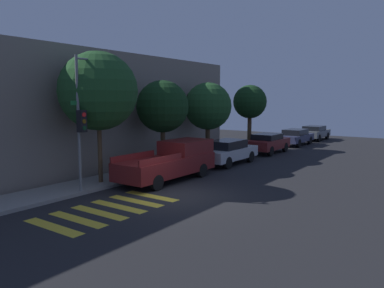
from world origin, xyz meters
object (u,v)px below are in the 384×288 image
object	(u,v)px
traffic_light_pole	(88,106)
tree_far_end	(208,106)
pickup_truck	(172,161)
sedan_near_corner	(228,151)
tree_midblock	(163,107)
sedan_middle	(268,143)
sedan_tail_of_row	(314,132)
sedan_far_end	(296,137)
tree_behind_truck	(250,102)
tree_near_corner	(98,91)

from	to	relation	value
traffic_light_pole	tree_far_end	bearing A→B (deg)	3.81
pickup_truck	sedan_near_corner	distance (m)	5.46
pickup_truck	tree_midblock	bearing A→B (deg)	49.41
sedan_middle	sedan_tail_of_row	distance (m)	10.84
sedan_far_end	sedan_tail_of_row	xyz separation A→B (m)	(5.10, -0.00, 0.00)
traffic_light_pole	tree_behind_truck	xyz separation A→B (m)	(16.07, 0.67, 0.07)
traffic_light_pole	tree_far_end	xyz separation A→B (m)	(10.13, 0.67, -0.17)
sedan_tail_of_row	traffic_light_pole	bearing A→B (deg)	177.20
tree_near_corner	tree_midblock	xyz separation A→B (m)	(4.47, 0.00, -0.77)
tree_midblock	tree_far_end	distance (m)	4.54
tree_behind_truck	traffic_light_pole	bearing A→B (deg)	-177.60
sedan_near_corner	sedan_far_end	world-z (taller)	sedan_near_corner
sedan_tail_of_row	tree_behind_truck	xyz separation A→B (m)	(-9.95, 1.95, 2.96)
sedan_tail_of_row	tree_behind_truck	size ratio (longest dim) A/B	0.87
tree_midblock	tree_behind_truck	xyz separation A→B (m)	(10.49, -0.00, 0.18)
sedan_middle	sedan_far_end	xyz separation A→B (m)	(5.75, 0.00, -0.03)
pickup_truck	sedan_middle	xyz separation A→B (m)	(11.26, 0.00, -0.16)
sedan_far_end	sedan_tail_of_row	size ratio (longest dim) A/B	1.04
sedan_tail_of_row	tree_far_end	bearing A→B (deg)	173.02
sedan_tail_of_row	tree_near_corner	bearing A→B (deg)	175.53
tree_near_corner	sedan_far_end	bearing A→B (deg)	-5.61
tree_near_corner	tree_far_end	xyz separation A→B (m)	(9.01, 0.00, -0.82)
sedan_near_corner	tree_far_end	distance (m)	3.40
sedan_middle	tree_midblock	size ratio (longest dim) A/B	0.85
sedan_near_corner	tree_midblock	world-z (taller)	tree_midblock
sedan_near_corner	traffic_light_pole	bearing A→B (deg)	172.27
tree_near_corner	tree_behind_truck	world-z (taller)	tree_near_corner
pickup_truck	tree_near_corner	xyz separation A→B (m)	(-2.80, 1.95, 3.36)
pickup_truck	sedan_middle	size ratio (longest dim) A/B	1.33
traffic_light_pole	tree_behind_truck	bearing A→B (deg)	2.40
tree_midblock	traffic_light_pole	bearing A→B (deg)	-173.13
sedan_far_end	tree_near_corner	world-z (taller)	tree_near_corner
tree_near_corner	sedan_near_corner	bearing A→B (deg)	-13.25
tree_far_end	tree_behind_truck	bearing A→B (deg)	-0.00
sedan_middle	tree_far_end	size ratio (longest dim) A/B	0.84
traffic_light_pole	pickup_truck	distance (m)	4.93
sedan_tail_of_row	tree_near_corner	distance (m)	25.23
traffic_light_pole	pickup_truck	xyz separation A→B (m)	(3.92, -1.27, -2.70)
traffic_light_pole	tree_midblock	size ratio (longest dim) A/B	1.15
tree_midblock	sedan_far_end	bearing A→B (deg)	-7.23
pickup_truck	tree_far_end	bearing A→B (deg)	17.41
traffic_light_pole	sedan_middle	bearing A→B (deg)	-4.79
pickup_truck	tree_behind_truck	size ratio (longest dim) A/B	1.12
tree_midblock	tree_behind_truck	size ratio (longest dim) A/B	0.99
traffic_light_pole	sedan_middle	distance (m)	15.50
sedan_far_end	tree_behind_truck	size ratio (longest dim) A/B	0.91
sedan_near_corner	sedan_middle	world-z (taller)	sedan_near_corner
sedan_near_corner	sedan_far_end	distance (m)	11.55
sedan_near_corner	sedan_middle	bearing A→B (deg)	-0.00
tree_midblock	sedan_middle	bearing A→B (deg)	-11.47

